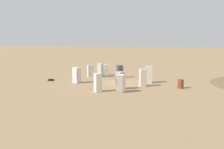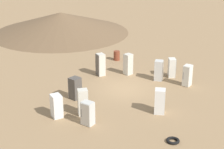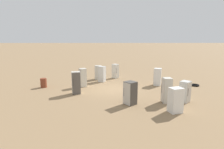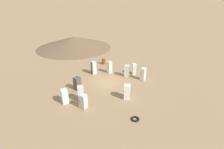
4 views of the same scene
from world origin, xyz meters
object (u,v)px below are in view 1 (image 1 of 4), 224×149
Objects in this scene: discarded_fridge_4 at (149,74)px; rusty_barrel at (181,84)px; discarded_fridge_0 at (77,75)px; scrap_tire at (51,80)px; discarded_fridge_1 at (90,71)px; discarded_fridge_2 at (120,80)px; discarded_fridge_7 at (105,70)px; discarded_fridge_3 at (143,78)px; discarded_fridge_6 at (120,71)px; discarded_fridge_5 at (100,70)px; discarded_fridge_8 at (98,83)px; discarded_fridge_9 at (121,83)px.

discarded_fridge_4 reaches higher than rusty_barrel.
discarded_fridge_0 reaches higher than rusty_barrel.
discarded_fridge_4 is 11.99m from scrap_tire.
discarded_fridge_1 is 9.46m from discarded_fridge_2.
discarded_fridge_7 is (-4.30, -7.03, -0.16)m from discarded_fridge_4.
discarded_fridge_6 is (-5.14, -4.07, -0.09)m from discarded_fridge_3.
discarded_fridge_5 is 1.16× the size of discarded_fridge_7.
discarded_fridge_0 is 6.07m from discarded_fridge_2.
discarded_fridge_5 is (-4.93, -6.80, 0.01)m from discarded_fridge_3.
scrap_tire is at bearing 108.71° from discarded_fridge_8.
discarded_fridge_1 is 0.82× the size of discarded_fridge_4.
discarded_fridge_8 is at bearing -60.09° from rusty_barrel.
discarded_fridge_1 is 0.92× the size of discarded_fridge_8.
discarded_fridge_3 is (-0.31, 7.65, 0.04)m from discarded_fridge_0.
discarded_fridge_0 is 5.31m from discarded_fridge_5.
discarded_fridge_6 is 9.38m from rusty_barrel.
discarded_fridge_2 is at bearing -129.66° from discarded_fridge_4.
discarded_fridge_7 is 0.93× the size of discarded_fridge_8.
discarded_fridge_3 is 2.42m from discarded_fridge_4.
discarded_fridge_4 is at bearing 69.73° from discarded_fridge_5.
discarded_fridge_3 is 1.06× the size of discarded_fridge_8.
discarded_fridge_7 is at bearing -51.36° from discarded_fridge_9.
discarded_fridge_5 is (-0.11, 1.45, 0.14)m from discarded_fridge_1.
rusty_barrel is (-0.04, 15.33, 0.37)m from scrap_tire.
discarded_fridge_0 is 1.06× the size of discarded_fridge_6.
discarded_fridge_3 is 5.36m from discarded_fridge_8.
discarded_fridge_8 is 1.05× the size of discarded_fridge_9.
rusty_barrel is (-0.46, 11.51, -0.44)m from discarded_fridge_0.
discarded_fridge_7 is at bearing 8.07° from discarded_fridge_1.
discarded_fridge_6 is 9.24m from discarded_fridge_8.
rusty_barrel is at bearing 90.13° from scrap_tire.
discarded_fridge_8 is (8.88, 4.76, 0.07)m from discarded_fridge_1.
discarded_fridge_0 is 1.96× the size of rusty_barrel.
discarded_fridge_7 is 0.98× the size of discarded_fridge_9.
discarded_fridge_7 is at bearing -156.80° from discarded_fridge_6.
discarded_fridge_2 is 1.05× the size of discarded_fridge_9.
discarded_fridge_5 is at bearing 66.62° from discarded_fridge_8.
discarded_fridge_3 is 9.53m from discarded_fridge_7.
discarded_fridge_4 reaches higher than discarded_fridge_6.
discarded_fridge_8 reaches higher than discarded_fridge_7.
discarded_fridge_0 is 1.03× the size of discarded_fridge_2.
discarded_fridge_1 is 4.19m from discarded_fridge_6.
discarded_fridge_3 is 3.80m from discarded_fridge_9.
discarded_fridge_4 is 1.16× the size of discarded_fridge_6.
discarded_fridge_4 is at bearing 146.09° from discarded_fridge_3.
discarded_fridge_2 is 1.43m from discarded_fridge_9.
discarded_fridge_1 is 10.08m from discarded_fridge_8.
discarded_fridge_0 is 0.92× the size of discarded_fridge_4.
discarded_fridge_0 is at bearing -16.28° from discarded_fridge_9.
discarded_fridge_4 is (-4.60, 2.15, 0.10)m from discarded_fridge_2.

